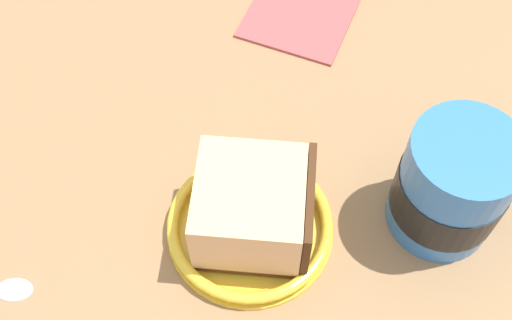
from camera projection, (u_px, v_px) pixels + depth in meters
The scene contains 5 objects.
ground_plane at pixel (220, 209), 57.41cm from camera, with size 152.62×152.62×3.89cm, color #936D47.
small_plate at pixel (251, 225), 53.46cm from camera, with size 13.78×13.78×1.75cm.
cake_slice at pixel (254, 207), 50.66cm from camera, with size 12.34×12.31×6.70cm.
tea_mug at pixel (453, 186), 50.53cm from camera, with size 9.35×10.26×10.67cm.
folded_napkin at pixel (298, 16), 66.65cm from camera, with size 10.37×9.74×0.60cm, color #B24C4C.
Camera 1 is at (-21.83, 15.46, 49.14)cm, focal length 45.57 mm.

